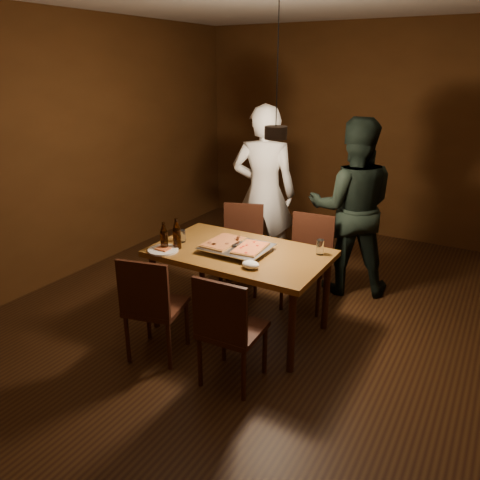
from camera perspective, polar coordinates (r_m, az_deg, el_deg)
The scene contains 19 objects.
room_shell at distance 3.85m, azimuth 4.24°, elevation 7.74°, with size 6.00×6.00×6.00m.
dining_table at distance 4.05m, azimuth -0.00°, elevation -2.30°, with size 1.50×0.90×0.75m.
chair_far_left at distance 4.91m, azimuth 0.24°, elevation 0.11°, with size 0.54×0.54×0.49m.
chair_far_right at distance 4.62m, azimuth 8.42°, elevation -1.46°, with size 0.46×0.46×0.49m.
chair_near_left at distance 3.74m, azimuth -10.84°, elevation -7.13°, with size 0.51×0.51×0.49m.
chair_near_right at distance 3.37m, azimuth -1.58°, elevation -9.99°, with size 0.44×0.44×0.49m.
pizza_tray at distance 4.01m, azimuth -0.40°, elevation -1.06°, with size 0.55×0.45×0.05m, color silver.
pizza_meat at distance 4.07m, azimuth -2.09°, elevation -0.20°, with size 0.25×0.39×0.02m, color maroon.
pizza_cheese at distance 3.94m, azimuth 1.28°, elevation -0.94°, with size 0.22×0.35×0.02m, color gold.
spatula at distance 4.02m, azimuth -0.35°, elevation -0.43°, with size 0.09×0.24×0.04m, color silver, non-canonical shape.
beer_bottle_a at distance 4.06m, azimuth -9.25°, elevation 0.48°, with size 0.07×0.07×0.25m.
beer_bottle_b at distance 4.07m, azimuth -7.72°, elevation 0.79°, with size 0.07×0.07×0.27m.
water_glass_left at distance 4.24m, azimuth -7.10°, elevation 0.47°, with size 0.07×0.07×0.11m, color silver.
water_glass_right at distance 3.99m, azimuth 9.74°, elevation -0.87°, with size 0.06×0.06×0.13m, color silver.
plate_slice at distance 4.07m, azimuth -9.35°, elevation -1.20°, with size 0.26×0.26×0.03m.
napkin at distance 3.67m, azimuth 1.30°, elevation -3.02°, with size 0.14×0.11×0.06m, color white.
diner_white at distance 5.11m, azimuth 2.92°, elevation 5.69°, with size 0.69×0.45×1.89m, color silver.
diner_dark at distance 4.86m, azimuth 13.42°, elevation 3.84°, with size 0.87×0.68×1.80m, color black.
pendant_lamp at distance 3.79m, azimuth 4.38°, elevation 13.07°, with size 0.18×0.18×1.10m.
Camera 1 is at (1.65, -3.38, 2.24)m, focal length 35.00 mm.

